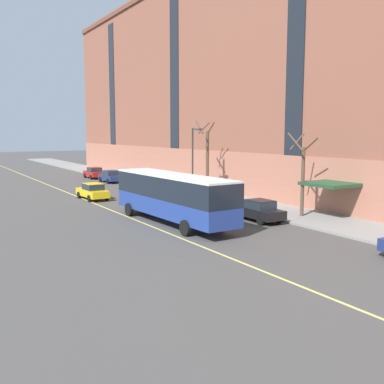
{
  "coord_description": "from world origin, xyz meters",
  "views": [
    {
      "loc": [
        -15.26,
        -28.21,
        6.33
      ],
      "look_at": [
        2.48,
        1.03,
        1.8
      ],
      "focal_mm": 42.0,
      "sensor_mm": 36.0,
      "label": 1
    }
  ],
  "objects_px": {
    "parked_car_navy_2": "(111,176)",
    "parked_car_black_5": "(139,183)",
    "parked_car_silver_3": "(168,190)",
    "taxi_cab": "(93,191)",
    "street_lamp": "(194,155)",
    "street_tree_mid_block": "(302,175)",
    "parked_car_red_6": "(94,173)",
    "street_tree_far_uptown": "(207,158)",
    "parked_car_black_1": "(259,210)",
    "city_bus": "(172,195)",
    "parked_car_champagne_7": "(201,198)"
  },
  "relations": [
    {
      "from": "parked_car_champagne_7",
      "to": "street_tree_far_uptown",
      "type": "distance_m",
      "value": 6.65
    },
    {
      "from": "parked_car_black_5",
      "to": "parked_car_champagne_7",
      "type": "distance_m",
      "value": 12.7
    },
    {
      "from": "parked_car_black_1",
      "to": "parked_car_champagne_7",
      "type": "height_order",
      "value": "same"
    },
    {
      "from": "parked_car_champagne_7",
      "to": "taxi_cab",
      "type": "relative_size",
      "value": 0.95
    },
    {
      "from": "parked_car_black_5",
      "to": "parked_car_red_6",
      "type": "relative_size",
      "value": 1.06
    },
    {
      "from": "parked_car_silver_3",
      "to": "parked_car_black_5",
      "type": "distance_m",
      "value": 6.57
    },
    {
      "from": "parked_car_black_1",
      "to": "parked_car_black_5",
      "type": "distance_m",
      "value": 20.26
    },
    {
      "from": "parked_car_silver_3",
      "to": "taxi_cab",
      "type": "height_order",
      "value": "same"
    },
    {
      "from": "parked_car_navy_2",
      "to": "taxi_cab",
      "type": "relative_size",
      "value": 0.95
    },
    {
      "from": "parked_car_black_5",
      "to": "parked_car_navy_2",
      "type": "bearing_deg",
      "value": 88.35
    },
    {
      "from": "parked_car_red_6",
      "to": "street_lamp",
      "type": "xyz_separation_m",
      "value": [
        1.75,
        -23.77,
        3.45
      ]
    },
    {
      "from": "street_lamp",
      "to": "parked_car_silver_3",
      "type": "bearing_deg",
      "value": 135.11
    },
    {
      "from": "parked_car_navy_2",
      "to": "parked_car_silver_3",
      "type": "distance_m",
      "value": 15.87
    },
    {
      "from": "city_bus",
      "to": "parked_car_red_6",
      "type": "distance_m",
      "value": 33.72
    },
    {
      "from": "parked_car_champagne_7",
      "to": "street_tree_far_uptown",
      "type": "relative_size",
      "value": 0.59
    },
    {
      "from": "city_bus",
      "to": "parked_car_black_1",
      "type": "xyz_separation_m",
      "value": [
        5.73,
        -2.45,
        -1.24
      ]
    },
    {
      "from": "street_tree_mid_block",
      "to": "parked_car_red_6",
      "type": "bearing_deg",
      "value": 95.5
    },
    {
      "from": "parked_car_black_5",
      "to": "street_lamp",
      "type": "height_order",
      "value": "street_lamp"
    },
    {
      "from": "parked_car_red_6",
      "to": "street_lamp",
      "type": "height_order",
      "value": "street_lamp"
    },
    {
      "from": "parked_car_champagne_7",
      "to": "taxi_cab",
      "type": "height_order",
      "value": "same"
    },
    {
      "from": "parked_car_silver_3",
      "to": "street_tree_mid_block",
      "type": "xyz_separation_m",
      "value": [
        3.56,
        -14.35,
        2.44
      ]
    },
    {
      "from": "taxi_cab",
      "to": "street_tree_far_uptown",
      "type": "bearing_deg",
      "value": -22.21
    },
    {
      "from": "parked_car_navy_2",
      "to": "parked_car_black_5",
      "type": "bearing_deg",
      "value": -91.65
    },
    {
      "from": "parked_car_black_1",
      "to": "street_tree_mid_block",
      "type": "bearing_deg",
      "value": -10.57
    },
    {
      "from": "parked_car_black_5",
      "to": "street_tree_far_uptown",
      "type": "relative_size",
      "value": 0.62
    },
    {
      "from": "city_bus",
      "to": "parked_car_champagne_7",
      "type": "distance_m",
      "value": 7.72
    },
    {
      "from": "parked_car_navy_2",
      "to": "parked_car_black_5",
      "type": "height_order",
      "value": "same"
    },
    {
      "from": "parked_car_navy_2",
      "to": "parked_car_silver_3",
      "type": "relative_size",
      "value": 0.98
    },
    {
      "from": "parked_car_black_1",
      "to": "parked_car_silver_3",
      "type": "distance_m",
      "value": 13.69
    },
    {
      "from": "parked_car_black_5",
      "to": "parked_car_red_6",
      "type": "bearing_deg",
      "value": 89.33
    },
    {
      "from": "parked_car_red_6",
      "to": "street_tree_far_uptown",
      "type": "relative_size",
      "value": 0.59
    },
    {
      "from": "parked_car_black_5",
      "to": "street_lamp",
      "type": "xyz_separation_m",
      "value": [
        1.94,
        -8.38,
        3.45
      ]
    },
    {
      "from": "parked_car_black_1",
      "to": "parked_car_navy_2",
      "type": "distance_m",
      "value": 29.55
    },
    {
      "from": "parked_car_silver_3",
      "to": "street_lamp",
      "type": "relative_size",
      "value": 0.67
    },
    {
      "from": "parked_car_silver_3",
      "to": "street_tree_far_uptown",
      "type": "xyz_separation_m",
      "value": [
        3.55,
        -1.44,
        3.03
      ]
    },
    {
      "from": "taxi_cab",
      "to": "street_lamp",
      "type": "distance_m",
      "value": 10.27
    },
    {
      "from": "street_tree_mid_block",
      "to": "street_lamp",
      "type": "bearing_deg",
      "value": 97.92
    },
    {
      "from": "parked_car_silver_3",
      "to": "parked_car_champagne_7",
      "type": "distance_m",
      "value": 6.12
    },
    {
      "from": "city_bus",
      "to": "parked_car_champagne_7",
      "type": "xyz_separation_m",
      "value": [
        5.65,
        5.11,
        -1.24
      ]
    },
    {
      "from": "city_bus",
      "to": "parked_car_black_5",
      "type": "bearing_deg",
      "value": 72.55
    },
    {
      "from": "city_bus",
      "to": "taxi_cab",
      "type": "height_order",
      "value": "city_bus"
    },
    {
      "from": "parked_car_black_1",
      "to": "parked_car_navy_2",
      "type": "relative_size",
      "value": 0.97
    },
    {
      "from": "parked_car_silver_3",
      "to": "parked_car_red_6",
      "type": "height_order",
      "value": "same"
    },
    {
      "from": "taxi_cab",
      "to": "street_lamp",
      "type": "relative_size",
      "value": 0.69
    },
    {
      "from": "parked_car_silver_3",
      "to": "street_lamp",
      "type": "xyz_separation_m",
      "value": [
        1.82,
        -1.81,
        3.45
      ]
    },
    {
      "from": "city_bus",
      "to": "street_tree_far_uptown",
      "type": "xyz_separation_m",
      "value": [
        9.26,
        9.8,
        1.79
      ]
    },
    {
      "from": "parked_car_silver_3",
      "to": "taxi_cab",
      "type": "xyz_separation_m",
      "value": [
        -6.72,
        2.76,
        -0.0
      ]
    },
    {
      "from": "parked_car_black_1",
      "to": "taxi_cab",
      "type": "xyz_separation_m",
      "value": [
        -6.73,
        16.44,
        0.0
      ]
    },
    {
      "from": "street_tree_far_uptown",
      "to": "street_lamp",
      "type": "distance_m",
      "value": 1.82
    },
    {
      "from": "street_tree_mid_block",
      "to": "taxi_cab",
      "type": "bearing_deg",
      "value": 121.0
    }
  ]
}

